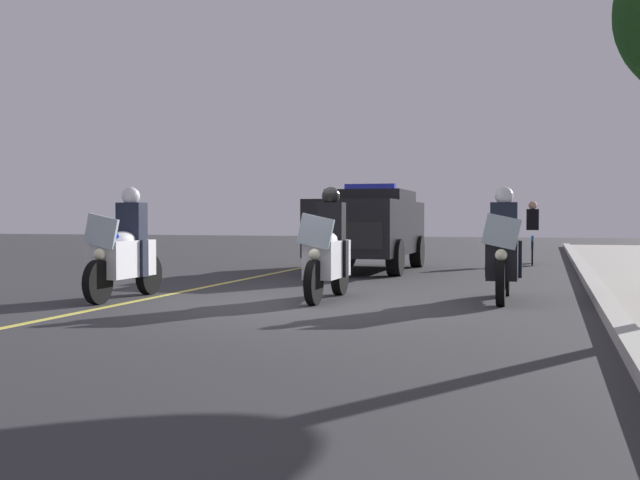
# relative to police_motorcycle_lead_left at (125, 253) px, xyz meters

# --- Properties ---
(ground_plane) EXTENTS (80.00, 80.00, 0.00)m
(ground_plane) POSITION_rel_police_motorcycle_lead_left_xyz_m (-0.15, 2.81, -0.70)
(ground_plane) COLOR #333335
(curb_strip) EXTENTS (48.00, 0.24, 0.15)m
(curb_strip) POSITION_rel_police_motorcycle_lead_left_xyz_m (-0.15, 6.95, -0.62)
(curb_strip) COLOR #B7B5AD
(curb_strip) RESTS_ON ground
(lane_stripe_center) EXTENTS (48.00, 0.12, 0.01)m
(lane_stripe_center) POSITION_rel_police_motorcycle_lead_left_xyz_m (-0.15, 0.32, -0.70)
(lane_stripe_center) COLOR #E0D14C
(lane_stripe_center) RESTS_ON ground
(police_motorcycle_lead_left) EXTENTS (2.14, 0.56, 1.72)m
(police_motorcycle_lead_left) POSITION_rel_police_motorcycle_lead_left_xyz_m (0.00, 0.00, 0.00)
(police_motorcycle_lead_left) COLOR black
(police_motorcycle_lead_left) RESTS_ON ground
(police_motorcycle_lead_right) EXTENTS (2.14, 0.56, 1.72)m
(police_motorcycle_lead_right) POSITION_rel_police_motorcycle_lead_left_xyz_m (-0.80, 3.00, 0.00)
(police_motorcycle_lead_right) COLOR black
(police_motorcycle_lead_right) RESTS_ON ground
(police_motorcycle_trailing) EXTENTS (2.14, 0.56, 1.72)m
(police_motorcycle_trailing) POSITION_rel_police_motorcycle_lead_left_xyz_m (-1.42, 5.56, 0.00)
(police_motorcycle_trailing) COLOR black
(police_motorcycle_trailing) RESTS_ON ground
(police_suv) EXTENTS (4.93, 2.13, 2.05)m
(police_suv) POSITION_rel_police_motorcycle_lead_left_xyz_m (-7.30, 2.15, 0.37)
(police_suv) COLOR black
(police_suv) RESTS_ON ground
(cyclist_background) EXTENTS (1.76, 0.32, 1.69)m
(cyclist_background) POSITION_rel_police_motorcycle_lead_left_xyz_m (-10.76, 5.80, 0.14)
(cyclist_background) COLOR black
(cyclist_background) RESTS_ON ground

